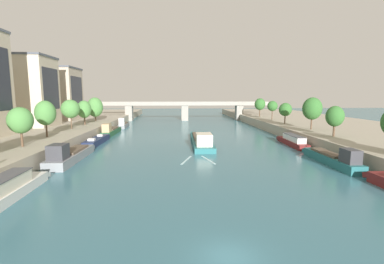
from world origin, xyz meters
TOP-DOWN VIEW (x-y plane):
  - ground_plane at (0.00, 0.00)m, footprint 400.00×400.00m
  - quay_left at (-41.05, 55.00)m, footprint 36.00×170.00m
  - quay_right at (41.05, 55.00)m, footprint 36.00×170.00m
  - barge_midriver at (1.94, 41.72)m, footprint 4.43×24.12m
  - wake_behind_barge at (-0.05, 27.20)m, footprint 5.60×5.92m
  - moored_boat_left_end at (-20.84, 10.41)m, footprint 2.83×15.34m
  - moored_boat_left_upstream at (-20.74, 27.60)m, footprint 3.19×15.22m
  - moored_boat_left_second at (-21.09, 43.88)m, footprint 2.50×13.48m
  - moored_boat_left_far at (-21.36, 57.77)m, footprint 2.57×14.61m
  - moored_boat_left_midway at (-21.06, 74.12)m, footprint 2.56×11.86m
  - moored_boat_right_lone at (20.55, 23.02)m, footprint 2.40×14.35m
  - moored_boat_right_far at (21.22, 39.10)m, footprint 2.59×13.34m
  - tree_left_midway at (-27.66, 26.89)m, footprint 3.72×3.72m
  - tree_left_distant at (-28.68, 37.27)m, footprint 3.83×3.83m
  - tree_left_second at (-28.55, 49.43)m, footprint 4.26×4.26m
  - tree_left_by_lamp at (-28.39, 58.48)m, footprint 3.74×3.74m
  - tree_left_nearest at (-28.45, 68.64)m, footprint 4.70×4.70m
  - tree_right_far at (27.34, 34.50)m, footprint 3.39×3.39m
  - tree_right_by_lamp at (28.35, 45.49)m, footprint 4.40×4.40m
  - tree_right_third at (27.43, 58.96)m, footprint 3.57×3.57m
  - tree_right_second at (27.96, 70.97)m, footprint 3.30×3.30m
  - tree_right_distant at (27.89, 84.19)m, footprint 3.95×3.95m
  - building_left_corner at (-42.69, 56.21)m, footprint 14.49×11.12m
  - building_left_tall at (-42.69, 75.43)m, footprint 13.73×12.46m
  - bridge_far at (0.00, 97.28)m, footprint 70.10×4.40m

SIDE VIEW (x-z plane):
  - ground_plane at x=0.00m, z-range 0.00..0.00m
  - wake_behind_barge at x=-0.05m, z-range 0.00..0.03m
  - moored_boat_left_second at x=-21.09m, z-range -0.52..1.83m
  - barge_midriver at x=1.94m, z-range -0.69..2.55m
  - moored_boat_left_midway at x=-21.06m, z-range -0.71..2.63m
  - moored_boat_right_far at x=21.22m, z-range -0.19..2.14m
  - moored_boat_right_lone at x=20.55m, z-range -0.63..2.62m
  - moored_boat_left_far at x=-21.36m, z-range -0.68..2.67m
  - moored_boat_left_upstream at x=-20.74m, z-range -0.72..2.82m
  - moored_boat_left_end at x=-20.84m, z-range -0.21..2.32m
  - quay_left at x=-41.05m, z-range 0.00..2.59m
  - quay_right at x=41.05m, z-range 0.00..2.59m
  - bridge_far at x=0.00m, z-range 1.18..9.03m
  - tree_right_far at x=27.34m, z-range 3.55..9.53m
  - tree_right_third at x=27.43m, z-range 3.63..9.48m
  - tree_left_midway at x=-27.66m, z-range 3.64..9.88m
  - tree_left_by_lamp at x=-28.39m, z-range 3.51..10.08m
  - tree_left_nearest at x=-28.45m, z-range 3.27..10.59m
  - tree_right_second at x=27.96m, z-range 3.97..10.11m
  - tree_right_distant at x=27.89m, z-range 3.77..10.60m
  - tree_left_distant at x=-28.68m, z-range 3.70..10.71m
  - tree_left_second at x=-28.55m, z-range 3.88..10.87m
  - tree_right_by_lamp at x=28.35m, z-range 3.73..11.25m
  - building_left_tall at x=-42.69m, z-range 2.61..19.56m
  - building_left_corner at x=-42.69m, z-range 2.61..20.61m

